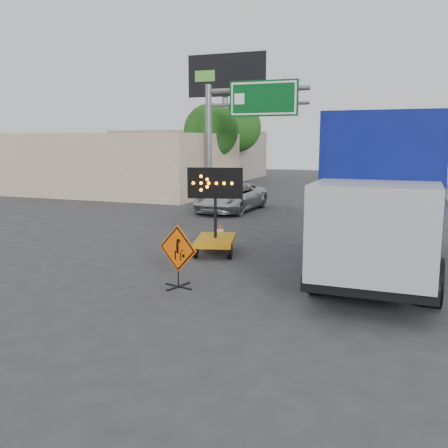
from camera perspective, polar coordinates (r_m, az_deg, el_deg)
The scene contains 14 objects.
ground at distance 11.65m, azimuth -6.39°, elevation -8.50°, with size 100.00×100.00×0.00m, color #2D2D30.
storefront_left_near at distance 35.46m, azimuth -11.80°, elevation 6.82°, with size 14.00×10.00×4.00m, color #CBB192.
storefront_left_far at distance 48.24m, azimuth -3.75°, elevation 7.93°, with size 12.00×10.00×4.40m, color gray.
highway_gantry at distance 29.41m, azimuth 2.00°, elevation 12.47°, with size 6.18×0.38×6.90m.
billboard at distance 38.33m, azimuth 0.27°, elevation 15.23°, with size 6.10×0.54×9.85m.
tree_left_near at distance 34.42m, azimuth -1.49°, elevation 10.55°, with size 3.71×3.71×6.03m.
tree_left_far at distance 42.26m, azimuth 1.44°, elevation 10.96°, with size 4.10×4.10×6.66m.
construction_sign at distance 12.30m, azimuth -5.28°, elevation -3.48°, with size 1.15×0.82×1.57m.
arrow_board at distance 15.91m, azimuth -0.99°, elevation -1.21°, with size 1.70×2.17×2.75m.
pickup_truck at distance 25.45m, azimuth 0.81°, elevation 3.10°, with size 2.38×5.16×1.43m, color #B5B7BD.
box_truck at distance 14.59m, azimuth 17.99°, elevation 2.56°, with size 2.92×8.99×4.27m.
cone_a at distance 15.72m, azimuth -5.33°, elevation -2.23°, with size 0.46×0.46×0.79m.
cone_b at distance 16.69m, azimuth -1.90°, elevation -1.78°, with size 0.41×0.41×0.63m.
cone_c at distance 17.24m, azimuth -0.44°, elevation -1.16°, with size 0.41×0.41×0.77m.
Camera 1 is at (5.13, -9.81, 3.61)m, focal length 40.00 mm.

